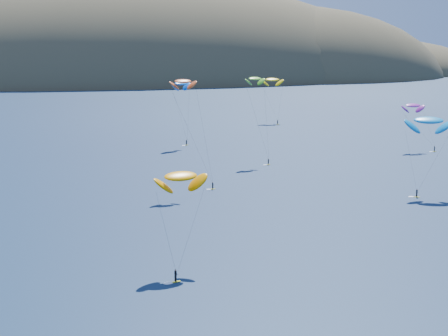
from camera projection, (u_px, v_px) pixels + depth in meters
island at (146, 89)px, 605.92m from camera, size 730.00×300.00×210.00m
kitesurfer_2 at (181, 176)px, 99.96m from camera, size 9.22×11.99×16.74m
kitesurfer_3 at (255, 79)px, 185.74m from camera, size 7.11×12.09×26.32m
kitesurfer_4 at (181, 84)px, 213.75m from camera, size 9.06×7.96×23.52m
kitesurfer_5 at (429, 120)px, 147.08m from camera, size 11.60×9.87×20.12m
kitesurfer_6 at (413, 105)px, 205.69m from camera, size 9.53×8.75×16.83m
kitesurfer_9 at (183, 82)px, 150.69m from camera, size 10.06×7.49×27.81m
kitesurfer_11 at (272, 80)px, 276.08m from camera, size 9.92×14.15×21.28m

